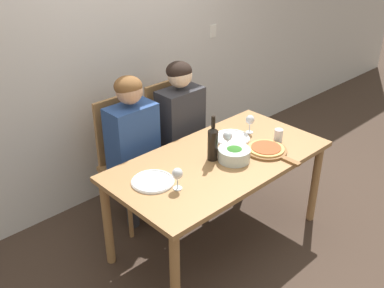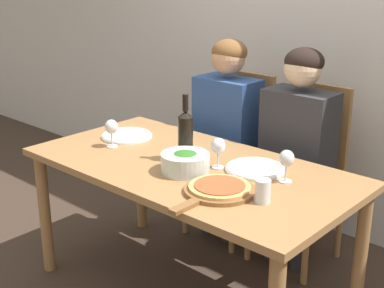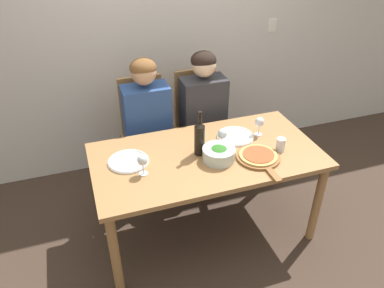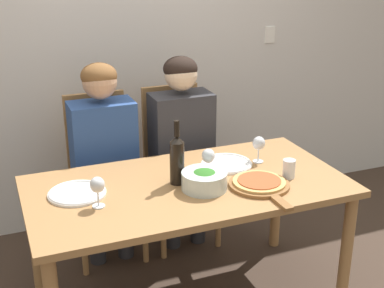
% 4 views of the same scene
% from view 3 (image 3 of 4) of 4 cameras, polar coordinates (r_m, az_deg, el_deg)
% --- Properties ---
extents(ground_plane, '(40.00, 40.00, 0.00)m').
position_cam_3_polar(ground_plane, '(3.15, 1.98, -12.61)').
color(ground_plane, '#3D2D23').
extents(back_wall, '(10.00, 0.06, 2.70)m').
position_cam_3_polar(back_wall, '(3.45, -4.77, 17.75)').
color(back_wall, silver).
rests_on(back_wall, ground).
extents(dining_table, '(1.63, 0.84, 0.73)m').
position_cam_3_polar(dining_table, '(2.72, 2.23, -3.02)').
color(dining_table, '#9E7042').
rests_on(dining_table, ground).
extents(chair_left, '(0.42, 0.42, 1.02)m').
position_cam_3_polar(chair_left, '(3.33, -7.05, 1.85)').
color(chair_left, '#9E7042').
rests_on(chair_left, ground).
extents(chair_right, '(0.42, 0.42, 1.02)m').
position_cam_3_polar(chair_right, '(3.44, 1.07, 3.24)').
color(chair_right, '#9E7042').
rests_on(chair_right, ground).
extents(person_woman, '(0.47, 0.51, 1.25)m').
position_cam_3_polar(person_woman, '(3.12, -6.83, 4.16)').
color(person_woman, '#28282D').
rests_on(person_woman, ground).
extents(person_man, '(0.47, 0.51, 1.25)m').
position_cam_3_polar(person_man, '(3.24, 1.81, 5.55)').
color(person_man, '#28282D').
rests_on(person_man, ground).
extents(wine_bottle, '(0.07, 0.07, 0.34)m').
position_cam_3_polar(wine_bottle, '(2.61, 1.15, 1.01)').
color(wine_bottle, black).
rests_on(wine_bottle, dining_table).
extents(broccoli_bowl, '(0.23, 0.23, 0.10)m').
position_cam_3_polar(broccoli_bowl, '(2.60, 4.10, -1.50)').
color(broccoli_bowl, silver).
rests_on(broccoli_bowl, dining_table).
extents(dinner_plate_left, '(0.28, 0.28, 0.02)m').
position_cam_3_polar(dinner_plate_left, '(2.62, -9.68, -2.59)').
color(dinner_plate_left, white).
rests_on(dinner_plate_left, dining_table).
extents(dinner_plate_right, '(0.28, 0.28, 0.02)m').
position_cam_3_polar(dinner_plate_right, '(2.88, 6.60, 1.21)').
color(dinner_plate_right, white).
rests_on(dinner_plate_right, dining_table).
extents(pizza_on_board, '(0.31, 0.45, 0.04)m').
position_cam_3_polar(pizza_on_board, '(2.66, 10.13, -1.95)').
color(pizza_on_board, brown).
rests_on(pizza_on_board, dining_table).
extents(wine_glass_left, '(0.07, 0.07, 0.15)m').
position_cam_3_polar(wine_glass_left, '(2.44, -7.56, -2.60)').
color(wine_glass_left, silver).
rests_on(wine_glass_left, dining_table).
extents(wine_glass_right, '(0.07, 0.07, 0.15)m').
position_cam_3_polar(wine_glass_right, '(2.89, 10.24, 3.18)').
color(wine_glass_right, silver).
rests_on(wine_glass_right, dining_table).
extents(wine_glass_centre, '(0.07, 0.07, 0.15)m').
position_cam_3_polar(wine_glass_centre, '(2.70, 4.63, 1.42)').
color(wine_glass_centre, silver).
rests_on(wine_glass_centre, dining_table).
extents(water_tumbler, '(0.07, 0.07, 0.10)m').
position_cam_3_polar(water_tumbler, '(2.76, 13.34, -0.09)').
color(water_tumbler, silver).
rests_on(water_tumbler, dining_table).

